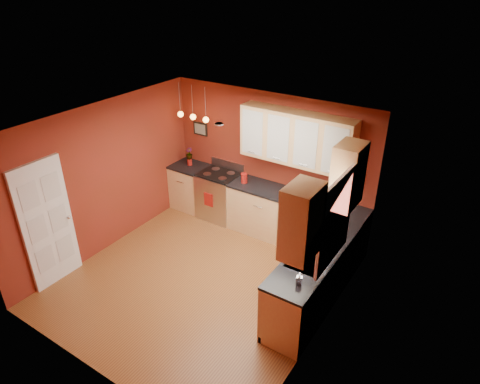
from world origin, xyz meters
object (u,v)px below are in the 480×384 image
Objects in this scene: gas_range at (220,195)px; soap_pump at (299,278)px; red_canister at (244,178)px; coffee_maker at (329,198)px; sink at (311,260)px.

soap_pump is (2.71, -2.05, 0.54)m from gas_range.
red_canister is 1.09× the size of soap_pump.
red_canister reaches higher than soap_pump.
soap_pump is (0.47, -2.08, -0.05)m from coffee_maker.
gas_range is at bearing 150.22° from sink.
coffee_maker is at bearing 0.67° from gas_range.
red_canister reaches higher than gas_range.
red_canister is (-2.02, 1.46, 0.12)m from sink.
coffee_maker is (-0.39, 1.53, 0.16)m from sink.
gas_range is 2.31m from coffee_maker.
gas_range reaches higher than soap_pump.
coffee_maker is 2.13m from soap_pump.
gas_range is 3.44m from soap_pump.
red_canister is at bearing 144.21° from sink.
soap_pump is at bearing -71.99° from coffee_maker.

